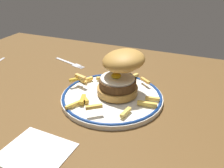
{
  "coord_description": "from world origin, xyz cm",
  "views": [
    {
      "loc": [
        26.62,
        -49.77,
        33.25
      ],
      "look_at": [
        5.35,
        1.03,
        4.6
      ],
      "focal_mm": 38.82,
      "sensor_mm": 36.0,
      "label": 1
    }
  ],
  "objects": [
    {
      "name": "fork",
      "position": [
        -18.06,
        18.2,
        0.18
      ],
      "size": [
        14.12,
        5.76,
        0.36
      ],
      "color": "silver",
      "rests_on": "ground_plane"
    },
    {
      "name": "napkin",
      "position": [
        -0.56,
        -22.96,
        0.2
      ],
      "size": [
        13.32,
        11.71,
        0.4
      ],
      "primitive_type": "cube",
      "rotation": [
        0.0,
        0.0,
        -0.05
      ],
      "color": "white",
      "rests_on": "ground_plane"
    },
    {
      "name": "ground_plane",
      "position": [
        0.0,
        0.0,
        -2.0
      ],
      "size": [
        126.0,
        85.66,
        4.0
      ],
      "primitive_type": "cube",
      "color": "brown"
    },
    {
      "name": "fries_pile",
      "position": [
        3.47,
        2.05,
        2.36
      ],
      "size": [
        25.39,
        24.96,
        2.97
      ],
      "color": "#DDB351",
      "rests_on": "dinner_plate"
    },
    {
      "name": "dinner_plate",
      "position": [
        5.35,
        1.03,
        0.84
      ],
      "size": [
        26.63,
        26.63,
        1.6
      ],
      "color": "white",
      "rests_on": "ground_plane"
    },
    {
      "name": "burger",
      "position": [
        6.88,
        3.26,
        7.47
      ],
      "size": [
        15.24,
        15.01,
        11.89
      ],
      "color": "#B48038",
      "rests_on": "dinner_plate"
    }
  ]
}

